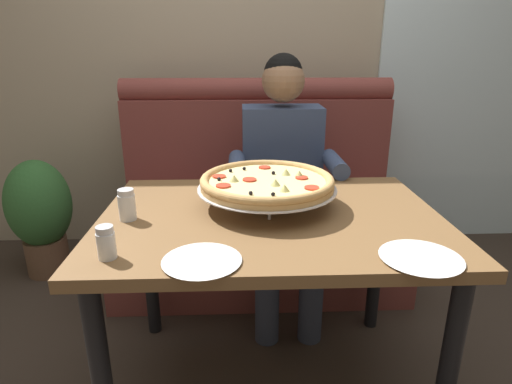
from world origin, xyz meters
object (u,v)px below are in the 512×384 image
Objects in this scene: shaker_oregano at (127,207)px; patio_chair at (421,141)px; plate_near_right at (202,259)px; dining_table at (271,238)px; pizza at (267,183)px; diner_main at (283,172)px; booth_bench at (259,211)px; shaker_parmesan at (106,245)px; plate_near_left at (421,256)px; potted_plant at (40,212)px.

shaker_oregano is 2.96m from patio_chair.
patio_chair is at bearing 48.10° from shaker_oregano.
plate_near_right is 3.04m from patio_chair.
patio_chair is at bearing 55.72° from dining_table.
pizza reaches higher than shaker_oregano.
plate_near_right is at bearing -108.47° from diner_main.
booth_bench is 3.10× the size of pizza.
diner_main is 1.11m from shaker_parmesan.
plate_near_left is (0.87, -0.04, -0.03)m from shaker_parmesan.
booth_bench reaches higher than patio_chair.
patio_chair is (1.48, 1.27, 0.13)m from booth_bench.
shaker_oregano reaches higher than shaker_parmesan.
plate_near_left is (0.89, -0.32, -0.04)m from shaker_oregano.
plate_near_left is 0.33× the size of potted_plant.
plate_near_left is 0.61m from plate_near_right.
diner_main is at bearing -67.72° from booth_bench.
pizza reaches higher than shaker_parmesan.
booth_bench is at bearing -139.25° from patio_chair.
booth_bench is 1.11m from shaker_oregano.
pizza is at bearing 13.53° from shaker_oregano.
shaker_parmesan is (-0.48, -0.31, 0.13)m from dining_table.
shaker_parmesan is (-0.47, -0.40, -0.05)m from pizza.
shaker_oregano is 1.32m from potted_plant.
shaker_oregano is at bearing 131.32° from plate_near_right.
shaker_oregano reaches higher than plate_near_left.
shaker_parmesan reaches higher than plate_near_right.
shaker_oregano is at bearing -176.83° from dining_table.
dining_table is 1.71× the size of potted_plant.
shaker_parmesan reaches higher than dining_table.
diner_main is at bearing 57.80° from shaker_parmesan.
diner_main is 1.02m from plate_near_left.
diner_main reaches higher than potted_plant.
pizza is 1.60m from potted_plant.
plate_near_right is (-0.22, -0.34, 0.10)m from dining_table.
pizza is 0.60m from plate_near_left.
pizza is 4.71× the size of shaker_oregano.
shaker_oregano is (-0.49, -0.03, 0.14)m from dining_table.
dining_table is 2.63m from patio_chair.
plate_near_right is 1.71m from potted_plant.
shaker_oregano is (-0.60, -0.66, 0.08)m from diner_main.
booth_bench is 1.35m from plate_near_left.
diner_main reaches higher than booth_bench.
pizza reaches higher than patio_chair.
shaker_parmesan is at bearing -147.39° from dining_table.
shaker_parmesan is at bearing 172.56° from plate_near_right.
diner_main reaches higher than plate_near_right.
pizza is (-0.01, 0.09, 0.18)m from dining_table.
shaker_oregano is 0.94m from plate_near_left.
patio_chair is (1.08, 2.52, -0.23)m from plate_near_left.
dining_table is at bearing 32.61° from shaker_parmesan.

